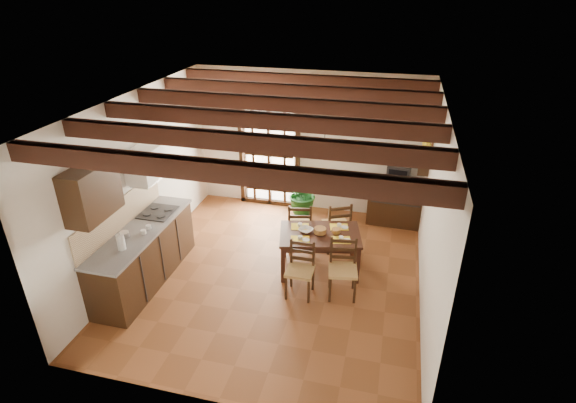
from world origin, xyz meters
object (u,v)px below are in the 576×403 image
(chair_far_right, at_px, (336,234))
(crt_tv, at_px, (399,173))
(kitchen_counter, at_px, (144,254))
(pendant_lamp, at_px, (324,148))
(potted_plant, at_px, (304,195))
(sideboard, at_px, (395,203))
(chair_near_left, at_px, (300,279))
(dining_table, at_px, (320,238))
(chair_near_right, at_px, (342,279))
(chair_far_left, at_px, (300,234))

(chair_far_right, height_order, crt_tv, crt_tv)
(kitchen_counter, distance_m, crt_tv, 4.71)
(pendant_lamp, bearing_deg, potted_plant, 112.28)
(sideboard, bearing_deg, chair_far_right, -126.97)
(potted_plant, bearing_deg, kitchen_counter, -128.94)
(chair_near_left, bearing_deg, dining_table, 76.95)
(chair_far_right, distance_m, sideboard, 1.54)
(chair_far_right, bearing_deg, chair_near_left, 50.67)
(chair_far_right, relative_size, pendant_lamp, 1.11)
(potted_plant, bearing_deg, chair_near_right, -63.63)
(pendant_lamp, bearing_deg, chair_far_left, 134.41)
(dining_table, relative_size, chair_far_left, 1.55)
(dining_table, height_order, chair_near_left, chair_near_left)
(chair_near_left, relative_size, crt_tv, 1.93)
(kitchen_counter, relative_size, sideboard, 2.22)
(chair_far_left, relative_size, sideboard, 0.90)
(chair_far_right, bearing_deg, crt_tv, -154.82)
(dining_table, bearing_deg, crt_tv, 46.45)
(crt_tv, height_order, potted_plant, potted_plant)
(dining_table, xyz_separation_m, chair_far_left, (-0.45, 0.56, -0.31))
(chair_far_left, distance_m, crt_tv, 2.20)
(dining_table, distance_m, chair_near_right, 0.79)
(chair_near_right, xyz_separation_m, sideboard, (0.68, 2.46, 0.15))
(pendant_lamp, bearing_deg, dining_table, -90.00)
(chair_far_left, bearing_deg, chair_far_right, -179.24)
(chair_near_right, relative_size, crt_tv, 2.03)
(sideboard, distance_m, potted_plant, 1.76)
(chair_far_left, bearing_deg, chair_near_left, 90.89)
(dining_table, height_order, potted_plant, potted_plant)
(dining_table, distance_m, sideboard, 2.21)
(dining_table, xyz_separation_m, chair_near_right, (0.45, -0.56, -0.31))
(kitchen_counter, bearing_deg, chair_near_left, 5.39)
(chair_far_right, height_order, sideboard, chair_far_right)
(kitchen_counter, bearing_deg, chair_far_right, 30.52)
(pendant_lamp, bearing_deg, kitchen_counter, -158.36)
(chair_near_right, relative_size, sideboard, 0.90)
(chair_far_right, relative_size, crt_tv, 2.09)
(crt_tv, bearing_deg, chair_near_left, -110.75)
(chair_near_right, height_order, pendant_lamp, pendant_lamp)
(sideboard, xyz_separation_m, potted_plant, (-1.72, -0.35, 0.14))
(sideboard, relative_size, pendant_lamp, 1.20)
(chair_far_left, bearing_deg, sideboard, -151.75)
(chair_far_right, relative_size, potted_plant, 0.43)
(crt_tv, distance_m, potted_plant, 1.82)
(kitchen_counter, distance_m, chair_near_left, 2.45)
(kitchen_counter, relative_size, chair_far_left, 2.47)
(chair_near_right, distance_m, chair_far_left, 1.44)
(kitchen_counter, relative_size, chair_near_left, 2.61)
(potted_plant, relative_size, pendant_lamp, 2.60)
(kitchen_counter, xyz_separation_m, sideboard, (3.72, 2.83, -0.04))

